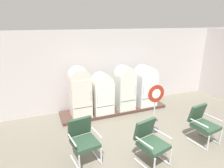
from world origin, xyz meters
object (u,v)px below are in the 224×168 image
(armchair_left, at_px, (83,138))
(sign_stand, at_px, (155,108))
(armchair_right, at_px, (203,122))
(armchair_center, at_px, (150,140))
(refrigerator_3, at_px, (145,85))
(refrigerator_0, at_px, (80,91))
(refrigerator_1, at_px, (102,92))
(refrigerator_2, at_px, (125,87))

(armchair_left, height_order, sign_stand, sign_stand)
(armchair_right, xyz_separation_m, armchair_center, (-1.76, -0.19, 0.00))
(refrigerator_3, xyz_separation_m, armchair_center, (-1.48, -2.70, -0.34))
(refrigerator_3, bearing_deg, refrigerator_0, 179.80)
(armchair_right, height_order, sign_stand, sign_stand)
(refrigerator_0, xyz_separation_m, refrigerator_3, (2.47, -0.01, -0.09))
(refrigerator_3, bearing_deg, refrigerator_1, -178.66)
(armchair_left, bearing_deg, sign_stand, 11.29)
(refrigerator_3, height_order, armchair_right, refrigerator_3)
(armchair_center, bearing_deg, refrigerator_0, 110.18)
(refrigerator_2, height_order, refrigerator_3, refrigerator_2)
(refrigerator_3, relative_size, armchair_center, 1.51)
(refrigerator_0, xyz_separation_m, refrigerator_2, (1.61, -0.05, -0.04))
(refrigerator_2, xyz_separation_m, armchair_center, (-0.62, -2.66, -0.38))
(refrigerator_0, bearing_deg, armchair_left, -101.29)
(refrigerator_1, relative_size, armchair_right, 1.40)
(refrigerator_1, bearing_deg, armchair_right, -51.14)
(refrigerator_2, distance_m, sign_stand, 1.59)
(refrigerator_3, height_order, armchair_center, refrigerator_3)
(refrigerator_0, height_order, sign_stand, refrigerator_0)
(refrigerator_1, bearing_deg, armchair_center, -84.99)
(refrigerator_0, relative_size, sign_stand, 1.14)
(armchair_center, bearing_deg, refrigerator_3, 61.21)
(armchair_center, bearing_deg, armchair_right, 6.02)
(refrigerator_3, xyz_separation_m, armchair_right, (0.28, -2.51, -0.34))
(refrigerator_0, distance_m, refrigerator_3, 2.48)
(armchair_right, bearing_deg, refrigerator_0, 137.52)
(armchair_right, xyz_separation_m, sign_stand, (-0.92, 0.91, 0.19))
(refrigerator_0, height_order, armchair_right, refrigerator_0)
(refrigerator_0, relative_size, armchair_left, 1.65)
(refrigerator_2, distance_m, armchair_center, 2.76)
(refrigerator_1, bearing_deg, sign_stand, -55.43)
(refrigerator_1, xyz_separation_m, armchair_center, (0.23, -2.66, -0.28))
(armchair_left, relative_size, armchair_center, 1.00)
(armchair_center, bearing_deg, sign_stand, 52.64)
(refrigerator_2, bearing_deg, sign_stand, -81.84)
(sign_stand, bearing_deg, refrigerator_0, 138.80)
(refrigerator_1, xyz_separation_m, sign_stand, (1.07, -1.56, -0.08))
(armchair_right, bearing_deg, armchair_left, 171.61)
(armchair_center, bearing_deg, armchair_left, 155.10)
(armchair_left, bearing_deg, armchair_right, -8.39)
(refrigerator_2, relative_size, armchair_left, 1.57)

